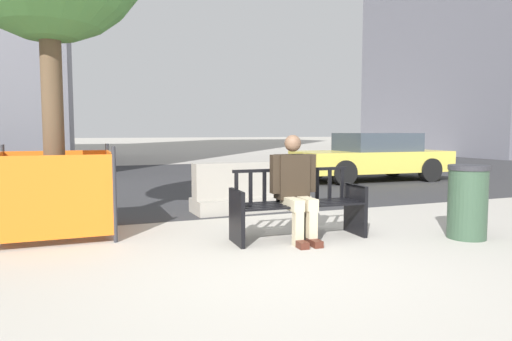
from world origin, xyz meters
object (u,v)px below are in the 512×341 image
jersey_barrier_centre (251,191)px  car_sedan_mid (372,157)px  trash_bin (468,202)px  street_bench (298,208)px  seated_person (295,185)px  construction_fence (56,191)px

jersey_barrier_centre → car_sedan_mid: size_ratio=0.47×
jersey_barrier_centre → trash_bin: bearing=-57.4°
jersey_barrier_centre → street_bench: bearing=-94.2°
seated_person → car_sedan_mid: (5.10, 5.55, -0.03)m
car_sedan_mid → seated_person: bearing=-132.6°
seated_person → jersey_barrier_centre: bearing=84.1°
construction_fence → car_sedan_mid: (7.89, 4.19, 0.07)m
street_bench → jersey_barrier_centre: bearing=85.8°
jersey_barrier_centre → car_sedan_mid: car_sedan_mid is taller
construction_fence → street_bench: bearing=-24.5°
jersey_barrier_centre → construction_fence: size_ratio=1.42×
car_sedan_mid → trash_bin: bearing=-115.7°
seated_person → jersey_barrier_centre: seated_person is taller
street_bench → trash_bin: size_ratio=1.82×
construction_fence → car_sedan_mid: size_ratio=0.33×
construction_fence → trash_bin: (4.87, -2.08, -0.12)m
seated_person → trash_bin: 2.21m
jersey_barrier_centre → trash_bin: trash_bin is taller
street_bench → jersey_barrier_centre: 2.13m
construction_fence → car_sedan_mid: car_sedan_mid is taller
seated_person → street_bench: bearing=37.9°
seated_person → trash_bin: size_ratio=1.41×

